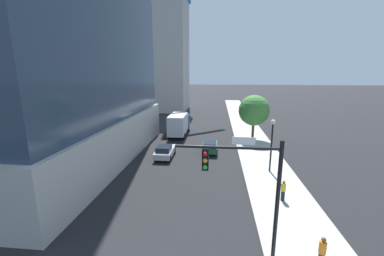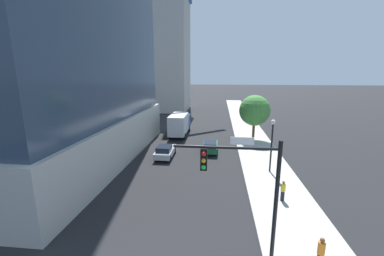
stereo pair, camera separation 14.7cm
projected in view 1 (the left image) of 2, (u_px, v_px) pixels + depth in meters
The scene contains 10 objects.
sidewalk at pixel (262, 160), 26.90m from camera, with size 4.87×120.00×0.15m, color #B2AFA8.
construction_building at pixel (158, 44), 60.70m from camera, with size 20.89×13.08×40.44m.
traffic_light_pole at pixel (246, 178), 11.72m from camera, with size 5.10×0.48×6.42m.
street_lamp at pixel (272, 137), 22.92m from camera, with size 0.44×0.44×5.11m.
street_tree at pixel (254, 110), 33.94m from camera, with size 4.27×4.27×6.37m.
car_silver at pixel (165, 151), 27.79m from camera, with size 1.82×4.16×1.49m.
car_green at pixel (210, 146), 29.73m from camera, with size 1.76×4.05×1.45m.
box_truck at pixel (179, 123), 37.63m from camera, with size 2.37×7.93×3.38m.
pedestrian_orange_shirt at pixel (322, 252), 11.76m from camera, with size 0.34×0.34×1.68m.
pedestrian_yellow_shirt at pixel (283, 190), 18.10m from camera, with size 0.34×0.34×1.58m.
Camera 1 is at (3.37, -6.12, 9.48)m, focal length 22.79 mm.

